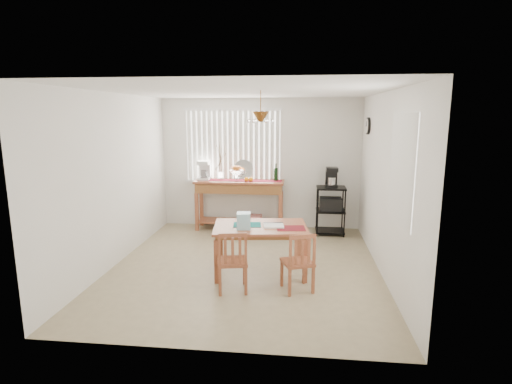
# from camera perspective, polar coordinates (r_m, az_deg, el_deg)

# --- Properties ---
(ground) EXTENTS (4.00, 4.50, 0.01)m
(ground) POSITION_cam_1_polar(r_m,az_deg,el_deg) (6.21, -1.49, -10.56)
(ground) COLOR tan
(room_shell) EXTENTS (4.20, 4.70, 2.70)m
(room_shell) POSITION_cam_1_polar(r_m,az_deg,el_deg) (5.82, -1.52, 5.22)
(room_shell) COLOR white
(room_shell) RESTS_ON ground
(sideboard) EXTENTS (1.77, 0.50, 0.99)m
(sideboard) POSITION_cam_1_polar(r_m,az_deg,el_deg) (7.94, -2.31, -0.13)
(sideboard) COLOR #A05536
(sideboard) RESTS_ON ground
(sideboard_items) EXTENTS (1.68, 0.42, 0.76)m
(sideboard_items) POSITION_cam_1_polar(r_m,az_deg,el_deg) (7.94, -4.45, 2.83)
(sideboard_items) COLOR maroon
(sideboard_items) RESTS_ON sideboard
(wire_cart) EXTENTS (0.54, 0.44, 0.92)m
(wire_cart) POSITION_cam_1_polar(r_m,az_deg,el_deg) (7.78, 10.60, -1.97)
(wire_cart) COLOR black
(wire_cart) RESTS_ON ground
(cart_items) EXTENTS (0.22, 0.26, 0.38)m
(cart_items) POSITION_cam_1_polar(r_m,az_deg,el_deg) (7.69, 10.73, 2.00)
(cart_items) COLOR black
(cart_items) RESTS_ON wire_cart
(dining_table) EXTENTS (1.41, 1.00, 0.71)m
(dining_table) POSITION_cam_1_polar(r_m,az_deg,el_deg) (5.77, 0.62, -5.62)
(dining_table) COLOR #A05536
(dining_table) RESTS_ON ground
(table_items) EXTENTS (1.06, 0.46, 0.23)m
(table_items) POSITION_cam_1_polar(r_m,az_deg,el_deg) (5.61, -0.67, -4.33)
(table_items) COLOR #136D6A
(table_items) RESTS_ON dining_table
(chair_left) EXTENTS (0.45, 0.45, 0.83)m
(chair_left) POSITION_cam_1_polar(r_m,az_deg,el_deg) (5.25, -3.38, -9.89)
(chair_left) COLOR #A05536
(chair_left) RESTS_ON ground
(chair_right) EXTENTS (0.48, 0.48, 0.81)m
(chair_right) POSITION_cam_1_polar(r_m,az_deg,el_deg) (5.28, 6.08, -9.95)
(chair_right) COLOR #A05536
(chair_right) RESTS_ON ground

